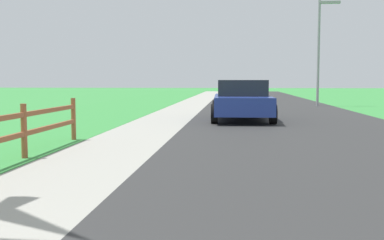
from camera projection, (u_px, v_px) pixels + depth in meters
name	position (u px, v px, depth m)	size (l,w,h in m)	color
ground_plane	(204.00, 108.00, 24.76)	(120.00, 120.00, 0.00)	#398F40
road_asphalt	(269.00, 106.00, 26.44)	(7.00, 66.00, 0.01)	#2F2F2F
curb_concrete	(154.00, 105.00, 27.01)	(6.00, 66.00, 0.01)	#A2A095
grass_verge	(128.00, 105.00, 27.14)	(5.00, 66.00, 0.00)	#398F40
parked_suv_blue	(242.00, 100.00, 17.05)	(2.24, 4.85, 1.44)	navy
street_lamp	(321.00, 43.00, 25.88)	(1.17, 0.20, 5.78)	gray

